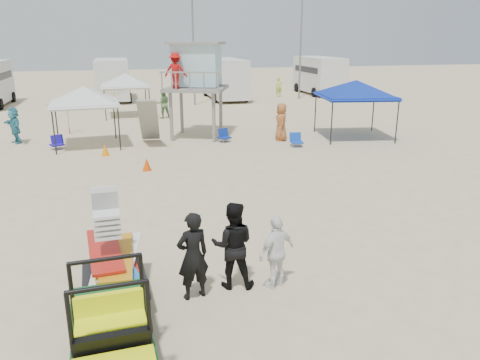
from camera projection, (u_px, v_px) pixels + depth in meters
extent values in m
plane|color=beige|center=(252.00, 281.00, 9.87)|extent=(140.00, 140.00, 0.00)
cube|color=#0D5324|center=(113.00, 349.00, 6.90)|extent=(1.29, 2.40, 0.41)
cube|color=#EFFA0D|center=(112.00, 334.00, 6.83)|extent=(1.10, 0.71, 0.22)
cube|color=black|center=(114.00, 279.00, 9.06)|extent=(1.29, 1.81, 0.11)
cylinder|color=black|center=(88.00, 292.00, 9.00)|extent=(0.21, 0.47, 0.46)
imported|color=black|center=(193.00, 256.00, 9.00)|extent=(0.74, 0.58, 1.78)
imported|color=black|center=(233.00, 245.00, 9.42)|extent=(1.03, 0.89, 1.82)
imported|color=white|center=(277.00, 252.00, 9.43)|extent=(0.98, 0.73, 1.55)
cylinder|color=gray|center=(179.00, 118.00, 22.51)|extent=(0.17, 0.17, 2.40)
cube|color=gray|center=(196.00, 88.00, 23.36)|extent=(3.73, 3.73, 0.15)
cube|color=#A9D2DA|center=(195.00, 65.00, 23.30)|extent=(2.75, 2.59, 2.02)
imported|color=#B20F0F|center=(183.00, 71.00, 22.02)|extent=(1.09, 0.63, 1.69)
cylinder|color=black|center=(339.00, 123.00, 21.88)|extent=(0.06, 0.06, 2.15)
pyramid|color=#0E2A9B|center=(356.00, 80.00, 23.21)|extent=(3.85, 3.85, 0.80)
cube|color=#0E2A9B|center=(355.00, 96.00, 23.44)|extent=(3.85, 3.85, 0.18)
cylinder|color=black|center=(52.00, 131.00, 20.26)|extent=(0.06, 0.06, 2.04)
pyramid|color=silver|center=(83.00, 86.00, 21.33)|extent=(3.12, 3.12, 0.80)
cube|color=silver|center=(85.00, 104.00, 21.57)|extent=(3.12, 3.12, 0.18)
cylinder|color=black|center=(104.00, 104.00, 28.63)|extent=(0.06, 0.06, 2.00)
pyramid|color=silver|center=(124.00, 73.00, 29.69)|extent=(2.96, 2.96, 0.80)
cube|color=silver|center=(125.00, 86.00, 29.93)|extent=(2.96, 2.96, 0.18)
imported|color=#BB3A13|center=(68.00, 116.00, 24.64)|extent=(2.33, 2.36, 1.89)
imported|color=yellow|center=(116.00, 103.00, 29.92)|extent=(2.78, 2.79, 1.85)
cone|color=#E04607|center=(147.00, 164.00, 18.00)|extent=(0.34, 0.34, 0.50)
cone|color=orange|center=(105.00, 150.00, 20.27)|extent=(0.34, 0.34, 0.50)
cube|color=#190FA6|center=(57.00, 145.00, 21.37)|extent=(0.70, 0.69, 0.06)
cube|color=#190FA6|center=(57.00, 139.00, 21.53)|extent=(0.56, 0.39, 0.44)
cylinder|color=#B2B2B7|center=(52.00, 149.00, 21.17)|extent=(0.03, 0.03, 0.20)
cube|color=navy|center=(224.00, 138.00, 22.91)|extent=(0.71, 0.69, 0.06)
cube|color=navy|center=(223.00, 133.00, 23.07)|extent=(0.56, 0.39, 0.44)
cylinder|color=#B2B2B7|center=(221.00, 141.00, 22.71)|extent=(0.03, 0.03, 0.20)
cube|color=#1040B3|center=(297.00, 142.00, 21.90)|extent=(0.61, 0.58, 0.06)
cube|color=#1040B3|center=(295.00, 137.00, 22.06)|extent=(0.56, 0.25, 0.44)
cylinder|color=#B2B2B7|center=(294.00, 146.00, 21.69)|extent=(0.03, 0.03, 0.20)
cube|color=silver|center=(112.00, 78.00, 37.87)|extent=(2.50, 6.50, 3.00)
cube|color=black|center=(112.00, 73.00, 37.74)|extent=(2.54, 5.20, 0.50)
cylinder|color=black|center=(97.00, 99.00, 36.04)|extent=(0.25, 0.80, 0.80)
cube|color=silver|center=(225.00, 78.00, 38.58)|extent=(2.50, 7.00, 3.00)
cube|color=black|center=(225.00, 72.00, 38.45)|extent=(2.54, 5.60, 0.50)
cylinder|color=black|center=(215.00, 98.00, 36.61)|extent=(0.25, 0.80, 0.80)
cube|color=silver|center=(319.00, 74.00, 42.08)|extent=(2.50, 6.60, 3.00)
cube|color=black|center=(319.00, 69.00, 41.94)|extent=(2.54, 5.28, 0.50)
cylinder|color=black|center=(314.00, 92.00, 40.22)|extent=(0.25, 0.80, 0.80)
cylinder|color=slate|center=(193.00, 51.00, 34.44)|extent=(0.14, 0.14, 8.00)
cylinder|color=slate|center=(301.00, 49.00, 37.94)|extent=(0.14, 0.14, 8.00)
imported|color=#A45E2F|center=(281.00, 122.00, 23.06)|extent=(0.73, 0.99, 1.85)
imported|color=teal|center=(14.00, 125.00, 22.50)|extent=(1.24, 1.65, 1.74)
imported|color=#B6D24F|center=(279.00, 87.00, 40.23)|extent=(0.61, 0.40, 1.65)
imported|color=#5B834E|center=(163.00, 104.00, 29.57)|extent=(0.93, 0.74, 1.83)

